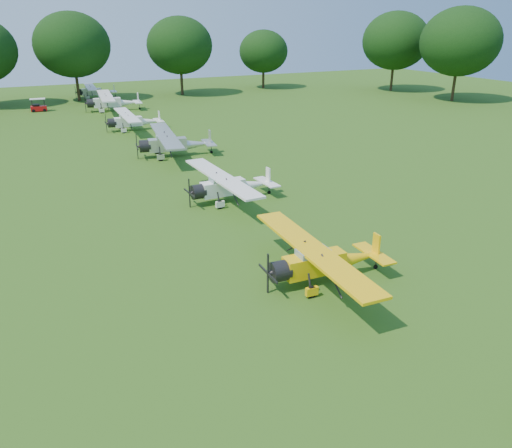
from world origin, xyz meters
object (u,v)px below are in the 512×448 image
(aircraft_6, at_px, (111,101))
(aircraft_7, at_px, (95,91))
(aircraft_3, at_px, (229,184))
(golf_cart, at_px, (38,107))
(aircraft_5, at_px, (132,120))
(aircraft_4, at_px, (173,142))
(aircraft_2, at_px, (323,259))

(aircraft_6, distance_m, aircraft_7, 13.64)
(aircraft_3, height_order, golf_cart, aircraft_3)
(aircraft_3, height_order, aircraft_5, aircraft_5)
(aircraft_7, bearing_deg, aircraft_3, -85.62)
(aircraft_4, xyz_separation_m, aircraft_6, (-0.19, 27.30, 0.07))
(aircraft_2, xyz_separation_m, aircraft_5, (0.17, 39.10, 0.02))
(aircraft_2, bearing_deg, aircraft_3, 90.23)
(aircraft_6, bearing_deg, golf_cart, 162.51)
(aircraft_2, xyz_separation_m, aircraft_4, (0.79, 25.87, 0.15))
(aircraft_6, bearing_deg, aircraft_4, -83.17)
(aircraft_2, xyz_separation_m, aircraft_7, (0.63, 66.82, 0.01))
(aircraft_3, xyz_separation_m, aircraft_5, (-0.39, 26.61, 0.00))
(aircraft_3, relative_size, aircraft_6, 0.84)
(aircraft_7, bearing_deg, aircraft_4, -85.32)
(aircraft_5, bearing_deg, aircraft_4, -84.54)
(aircraft_2, distance_m, aircraft_7, 66.82)
(aircraft_5, xyz_separation_m, golf_cart, (-8.64, 18.10, -0.60))
(aircraft_3, height_order, aircraft_6, aircraft_6)
(aircraft_3, distance_m, aircraft_6, 40.69)
(aircraft_2, relative_size, aircraft_5, 0.98)
(aircraft_4, xyz_separation_m, golf_cart, (-9.26, 31.33, -0.73))
(aircraft_4, bearing_deg, aircraft_2, -83.29)
(aircraft_6, distance_m, golf_cart, 9.95)
(aircraft_4, bearing_deg, golf_cart, 114.93)
(aircraft_3, height_order, aircraft_4, aircraft_4)
(aircraft_5, xyz_separation_m, aircraft_6, (0.43, 14.08, 0.21))
(aircraft_4, bearing_deg, aircraft_7, 98.69)
(aircraft_5, xyz_separation_m, aircraft_7, (0.46, 27.72, -0.01))
(aircraft_3, bearing_deg, aircraft_2, -94.19)
(golf_cart, bearing_deg, aircraft_2, -76.15)
(aircraft_4, bearing_deg, aircraft_6, 98.86)
(aircraft_7, bearing_deg, aircraft_2, -86.09)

